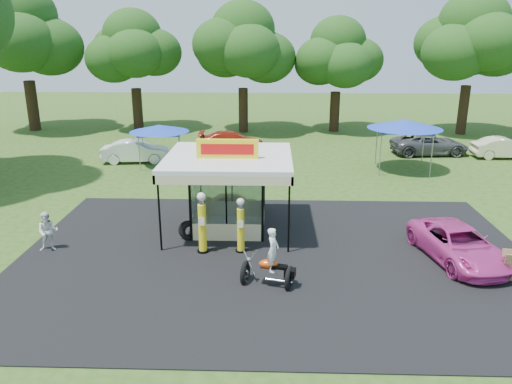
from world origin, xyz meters
TOP-DOWN VIEW (x-y plane):
  - ground at (0.00, 0.00)m, footprint 120.00×120.00m
  - asphalt_apron at (0.00, 2.00)m, footprint 20.00×14.00m
  - gas_station_kiosk at (-2.00, 4.99)m, footprint 5.40×5.40m
  - gas_pump_left at (-2.86, 2.36)m, footprint 0.47×0.47m
  - gas_pump_right at (-1.34, 2.45)m, footprint 0.43×0.43m
  - motorcycle at (-0.14, -0.30)m, footprint 1.96×1.26m
  - spare_tires at (-3.63, 3.70)m, footprint 1.01×0.73m
  - a_frame_sign at (8.32, 0.28)m, footprint 0.67×0.67m
  - kiosk_car at (-2.00, 7.20)m, footprint 2.82×1.13m
  - pink_sedan at (7.05, 1.94)m, footprint 3.16×5.19m
  - spectator_west at (-9.08, 2.38)m, footprint 0.92×0.79m
  - bg_car_a at (-9.40, 17.00)m, footprint 4.72×2.10m
  - bg_car_b at (-3.15, 20.91)m, footprint 4.95×2.13m
  - bg_car_d at (11.28, 20.02)m, footprint 5.64×2.97m
  - bg_car_e at (16.24, 19.03)m, footprint 4.41×1.54m
  - tent_west at (-7.52, 16.20)m, footprint 3.90×3.90m
  - tent_east at (8.19, 15.50)m, footprint 4.66×4.66m
  - oak_far_a at (-21.82, 28.70)m, footprint 10.46×10.46m
  - oak_far_b at (-12.39, 29.18)m, footprint 8.67×8.67m
  - oak_far_c at (-2.72, 28.42)m, footprint 9.28×9.28m
  - oak_far_d at (5.45, 29.13)m, footprint 8.16×8.16m
  - oak_far_e at (16.42, 28.06)m, footprint 9.77×9.77m

SIDE VIEW (x-z plane):
  - ground at x=0.00m, z-range 0.00..0.00m
  - asphalt_apron at x=0.00m, z-range 0.00..0.04m
  - spare_tires at x=-3.63m, z-range -0.01..0.81m
  - kiosk_car at x=-2.00m, z-range 0.00..0.96m
  - a_frame_sign at x=8.32m, z-range 0.01..1.13m
  - pink_sedan at x=7.05m, z-range 0.00..1.34m
  - bg_car_b at x=-3.15m, z-range 0.00..1.42m
  - bg_car_e at x=16.24m, z-range 0.00..1.45m
  - bg_car_a at x=-9.40m, z-range 0.00..1.50m
  - bg_car_d at x=11.28m, z-range 0.00..1.51m
  - spectator_west at x=-9.08m, z-range 0.00..1.63m
  - motorcycle at x=-0.14m, z-range -0.25..1.98m
  - gas_pump_right at x=-1.34m, z-range -0.05..2.25m
  - gas_pump_left at x=-2.86m, z-range -0.05..2.48m
  - gas_station_kiosk at x=-2.00m, z-range -0.31..3.87m
  - tent_west at x=-7.52m, z-range 1.10..3.83m
  - tent_east at x=8.19m, z-range 1.32..4.57m
  - oak_far_d at x=5.45m, z-range 1.33..11.05m
  - oak_far_b at x=-12.39m, z-range 1.43..11.77m
  - oak_far_c at x=-2.72m, z-range 1.47..12.41m
  - oak_far_e at x=16.42m, z-range 1.61..13.24m
  - oak_far_a at x=-21.82m, z-range 1.69..14.09m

